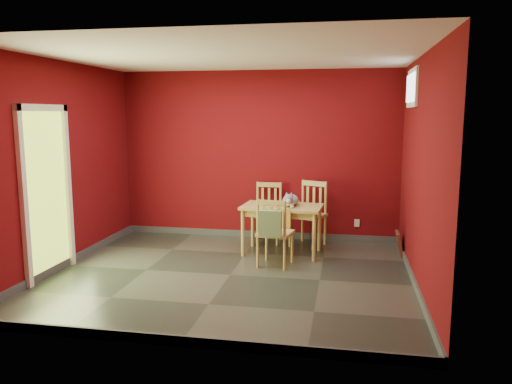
% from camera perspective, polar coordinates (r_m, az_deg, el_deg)
% --- Properties ---
extents(ground, '(4.50, 4.50, 0.00)m').
position_cam_1_polar(ground, '(6.41, -2.96, -9.43)').
color(ground, '#2D342D').
rests_on(ground, ground).
extents(room_shell, '(4.50, 4.50, 4.50)m').
position_cam_1_polar(room_shell, '(6.39, -2.97, -9.01)').
color(room_shell, '#5A090D').
rests_on(room_shell, ground).
extents(doorway, '(0.06, 1.01, 2.13)m').
position_cam_1_polar(doorway, '(6.67, -22.87, 0.53)').
color(doorway, '#B7D838').
rests_on(doorway, ground).
extents(window, '(0.05, 0.90, 0.50)m').
position_cam_1_polar(window, '(6.97, 17.39, 11.28)').
color(window, white).
rests_on(window, room_shell).
extents(outlet_plate, '(0.08, 0.02, 0.12)m').
position_cam_1_polar(outlet_plate, '(8.09, 11.46, -3.49)').
color(outlet_plate, silver).
rests_on(outlet_plate, room_shell).
extents(dining_table, '(1.18, 0.74, 0.71)m').
position_cam_1_polar(dining_table, '(7.21, 2.99, -2.24)').
color(dining_table, tan).
rests_on(dining_table, ground).
extents(table_runner, '(0.37, 0.70, 0.34)m').
position_cam_1_polar(table_runner, '(7.09, 2.87, -2.13)').
color(table_runner, '#B48A2E').
rests_on(table_runner, dining_table).
extents(chair_far_left, '(0.44, 0.44, 0.93)m').
position_cam_1_polar(chair_far_left, '(7.91, 1.33, -2.28)').
color(chair_far_left, tan).
rests_on(chair_far_left, ground).
extents(chair_far_right, '(0.61, 0.61, 0.99)m').
position_cam_1_polar(chair_far_right, '(7.72, 6.12, -2.40)').
color(chair_far_right, tan).
rests_on(chair_far_right, ground).
extents(chair_near, '(0.49, 0.49, 0.92)m').
position_cam_1_polar(chair_near, '(6.63, 2.12, -4.56)').
color(chair_near, tan).
rests_on(chair_near, ground).
extents(tote_bag, '(0.29, 0.18, 0.41)m').
position_cam_1_polar(tote_bag, '(6.39, 1.64, -3.61)').
color(tote_bag, '#6C915D').
rests_on(tote_bag, chair_near).
extents(cat, '(0.34, 0.51, 0.23)m').
position_cam_1_polar(cat, '(7.16, 3.97, -0.66)').
color(cat, slate).
rests_on(cat, table_runner).
extents(picture_frame, '(0.12, 0.34, 0.34)m').
position_cam_1_polar(picture_frame, '(7.49, 16.05, -5.69)').
color(picture_frame, '#572C20').
rests_on(picture_frame, ground).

